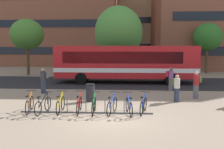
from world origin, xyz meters
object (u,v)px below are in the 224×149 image
object	(u,v)px
parked_bicycle_blue_5	(112,106)
city_bus	(126,62)
commuter_olive_pack_2	(177,86)
street_tree_1	(27,35)
parked_bicycle_green_4	(94,106)
parked_bicycle_blue_6	(129,106)
parked_bicycle_orange_0	(30,104)
street_tree_2	(207,37)
parked_bicycle_yellow_2	(61,105)
trash_bin	(90,93)
commuter_grey_pack_1	(44,79)
commuter_olive_pack_3	(196,83)
parked_bicycle_blue_7	(143,106)
parked_bicycle_black_1	(43,105)
street_tree_0	(119,32)
commuter_red_pack_4	(171,77)
parked_bicycle_red_3	(79,105)

from	to	relation	value
parked_bicycle_blue_5	city_bus	bearing A→B (deg)	8.99
commuter_olive_pack_2	street_tree_1	size ratio (longest dim) A/B	0.26
city_bus	parked_bicycle_green_4	xyz separation A→B (m)	(-1.46, -9.98, -1.39)
city_bus	commuter_olive_pack_2	xyz separation A→B (m)	(2.99, -7.07, -0.86)
parked_bicycle_blue_6	parked_bicycle_orange_0	bearing A→B (deg)	79.14
city_bus	parked_bicycle_blue_5	bearing A→B (deg)	-94.03
city_bus	street_tree_2	distance (m)	12.42
parked_bicycle_yellow_2	trash_bin	world-z (taller)	trash_bin
commuter_grey_pack_1	commuter_olive_pack_3	size ratio (longest dim) A/B	1.03
street_tree_1	street_tree_2	world-z (taller)	street_tree_1
parked_bicycle_blue_7	street_tree_1	distance (m)	19.14
parked_bicycle_black_1	trash_bin	world-z (taller)	trash_bin
commuter_grey_pack_1	street_tree_0	size ratio (longest dim) A/B	0.23
commuter_olive_pack_2	commuter_red_pack_4	xyz separation A→B (m)	(0.22, 3.47, 0.07)
parked_bicycle_blue_6	commuter_grey_pack_1	size ratio (longest dim) A/B	0.98
parked_bicycle_blue_6	trash_bin	world-z (taller)	trash_bin
parked_bicycle_orange_0	parked_bicycle_blue_5	size ratio (longest dim) A/B	1.01
commuter_olive_pack_3	street_tree_2	size ratio (longest dim) A/B	0.29
parked_bicycle_black_1	parked_bicycle_blue_5	distance (m)	3.35
parked_bicycle_orange_0	parked_bicycle_green_4	size ratio (longest dim) A/B	0.99
parked_bicycle_green_4	city_bus	bearing A→B (deg)	-10.27
parked_bicycle_green_4	parked_bicycle_blue_6	xyz separation A→B (m)	(1.69, 0.03, 0.00)
parked_bicycle_orange_0	street_tree_2	size ratio (longest dim) A/B	0.30
parked_bicycle_yellow_2	street_tree_0	distance (m)	16.27
parked_bicycle_blue_6	parked_bicycle_yellow_2	bearing A→B (deg)	78.45
parked_bicycle_black_1	street_tree_0	world-z (taller)	street_tree_0
parked_bicycle_blue_5	street_tree_2	bearing A→B (deg)	-16.24
parked_bicycle_blue_5	commuter_red_pack_4	bearing A→B (deg)	-18.58
parked_bicycle_blue_6	commuter_olive_pack_2	world-z (taller)	commuter_olive_pack_2
parked_bicycle_black_1	commuter_grey_pack_1	distance (m)	5.20
parked_bicycle_blue_5	street_tree_1	bearing A→B (deg)	46.91
parked_bicycle_blue_7	commuter_olive_pack_3	xyz separation A→B (m)	(3.44, 3.62, 0.59)
commuter_red_pack_4	commuter_olive_pack_2	bearing A→B (deg)	-67.97
commuter_red_pack_4	parked_bicycle_red_3	bearing A→B (deg)	-105.36
parked_bicycle_black_1	commuter_olive_pack_2	distance (m)	7.56
parked_bicycle_black_1	parked_bicycle_green_4	distance (m)	2.47
parked_bicycle_blue_5	commuter_grey_pack_1	xyz separation A→B (m)	(-4.99, 4.75, 0.62)
parked_bicycle_blue_7	street_tree_0	world-z (taller)	street_tree_0
parked_bicycle_black_1	parked_bicycle_yellow_2	distance (m)	0.83
parked_bicycle_red_3	parked_bicycle_blue_7	xyz separation A→B (m)	(3.13, 0.05, 0.00)
parked_bicycle_yellow_2	commuter_grey_pack_1	distance (m)	5.35
parked_bicycle_red_3	commuter_olive_pack_2	world-z (taller)	commuter_olive_pack_2
street_tree_0	trash_bin	bearing A→B (deg)	-94.84
commuter_olive_pack_2	street_tree_2	xyz separation A→B (m)	(6.20, 15.07, 3.24)
parked_bicycle_blue_5	street_tree_1	size ratio (longest dim) A/B	0.28
parked_bicycle_orange_0	commuter_red_pack_4	size ratio (longest dim) A/B	1.00
commuter_olive_pack_2	parked_bicycle_blue_7	bearing A→B (deg)	-56.64
parked_bicycle_yellow_2	commuter_red_pack_4	xyz separation A→B (m)	(6.32, 6.27, 0.60)
parked_bicycle_black_1	street_tree_0	xyz separation A→B (m)	(3.00, 15.74, 4.22)
parked_bicycle_red_3	parked_bicycle_blue_5	world-z (taller)	same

